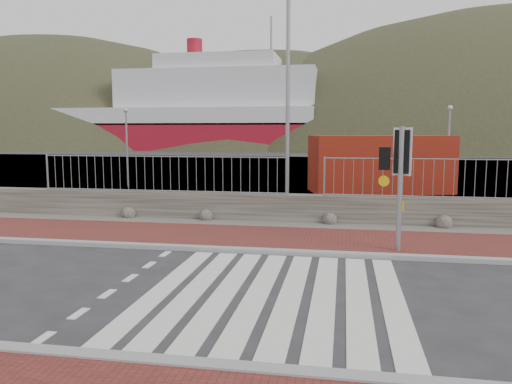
% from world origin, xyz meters
% --- Properties ---
extents(ground, '(220.00, 220.00, 0.00)m').
position_xyz_m(ground, '(0.00, 0.00, 0.00)').
color(ground, '#28282B').
rests_on(ground, ground).
extents(sidewalk_far, '(40.00, 3.00, 0.08)m').
position_xyz_m(sidewalk_far, '(0.00, 4.50, 0.04)').
color(sidewalk_far, brown).
rests_on(sidewalk_far, ground).
extents(kerb_near, '(40.00, 0.25, 0.12)m').
position_xyz_m(kerb_near, '(0.00, -3.00, 0.05)').
color(kerb_near, gray).
rests_on(kerb_near, ground).
extents(kerb_far, '(40.00, 0.25, 0.12)m').
position_xyz_m(kerb_far, '(0.00, 3.00, 0.05)').
color(kerb_far, gray).
rests_on(kerb_far, ground).
extents(zebra_crossing, '(4.62, 5.60, 0.01)m').
position_xyz_m(zebra_crossing, '(-0.00, 0.00, 0.01)').
color(zebra_crossing, silver).
rests_on(zebra_crossing, ground).
extents(gravel_strip, '(40.00, 1.50, 0.06)m').
position_xyz_m(gravel_strip, '(0.00, 6.50, 0.03)').
color(gravel_strip, '#59544C').
rests_on(gravel_strip, ground).
extents(stone_wall, '(40.00, 0.60, 0.90)m').
position_xyz_m(stone_wall, '(0.00, 7.30, 0.45)').
color(stone_wall, '#433F37').
rests_on(stone_wall, ground).
extents(railing, '(18.07, 0.07, 1.22)m').
position_xyz_m(railing, '(0.00, 7.15, 1.82)').
color(railing, gray).
rests_on(railing, stone_wall).
extents(quay, '(120.00, 40.00, 0.50)m').
position_xyz_m(quay, '(0.00, 27.90, 0.00)').
color(quay, '#4C4C4F').
rests_on(quay, ground).
extents(water, '(220.00, 50.00, 0.05)m').
position_xyz_m(water, '(0.00, 62.90, 0.00)').
color(water, '#3F4C54').
rests_on(water, ground).
extents(ferry, '(50.00, 16.00, 20.00)m').
position_xyz_m(ferry, '(-24.65, 67.90, 5.36)').
color(ferry, maroon).
rests_on(ferry, ground).
extents(hills_backdrop, '(254.00, 90.00, 100.00)m').
position_xyz_m(hills_backdrop, '(6.74, 87.90, -23.05)').
color(hills_backdrop, '#2A311D').
rests_on(hills_backdrop, ground).
extents(traffic_signal_far, '(0.75, 0.41, 3.06)m').
position_xyz_m(traffic_signal_far, '(2.49, 3.57, 2.23)').
color(traffic_signal_far, gray).
rests_on(traffic_signal_far, ground).
extents(streetlight, '(1.58, 0.68, 7.69)m').
position_xyz_m(streetlight, '(-0.56, 8.06, 4.33)').
color(streetlight, gray).
rests_on(streetlight, ground).
extents(shipping_container, '(7.00, 4.25, 2.72)m').
position_xyz_m(shipping_container, '(2.91, 15.98, 1.36)').
color(shipping_container, maroon).
rests_on(shipping_container, ground).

